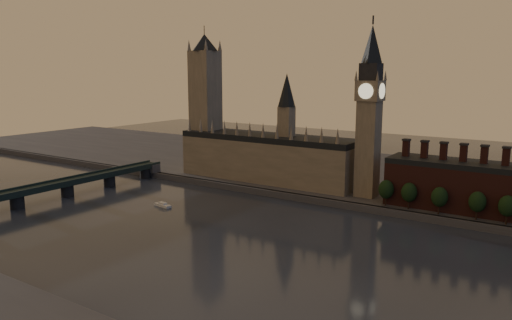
{
  "coord_description": "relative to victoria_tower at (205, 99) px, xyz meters",
  "views": [
    {
      "loc": [
        118.74,
        -174.64,
        79.62
      ],
      "look_at": [
        -34.57,
        55.0,
        30.12
      ],
      "focal_mm": 35.0,
      "sensor_mm": 36.0,
      "label": 1
    }
  ],
  "objects": [
    {
      "name": "westminster_bridge",
      "position": [
        -35.0,
        -117.7,
        -51.65
      ],
      "size": [
        14.0,
        200.0,
        11.55
      ],
      "color": "black",
      "rests_on": "ground"
    },
    {
      "name": "embankment_tree_3",
      "position": [
        195.76,
        -20.88,
        -45.62
      ],
      "size": [
        8.6,
        8.6,
        14.88
      ],
      "color": "black",
      "rests_on": "north_bank"
    },
    {
      "name": "palace_of_westminster",
      "position": [
        55.59,
        -0.09,
        -37.46
      ],
      "size": [
        130.0,
        30.3,
        74.0
      ],
      "color": "gray",
      "rests_on": "north_bank"
    },
    {
      "name": "embankment_tree_1",
      "position": [
        160.52,
        -20.09,
        -45.62
      ],
      "size": [
        8.6,
        8.6,
        14.88
      ],
      "color": "black",
      "rests_on": "north_bank"
    },
    {
      "name": "big_ben",
      "position": [
        130.0,
        -5.0,
        -2.26
      ],
      "size": [
        15.0,
        15.0,
        107.0
      ],
      "color": "gray",
      "rests_on": "north_bank"
    },
    {
      "name": "river_boat",
      "position": [
        33.04,
        -81.59,
        -58.13
      ],
      "size": [
        12.97,
        5.68,
        2.51
      ],
      "rotation": [
        0.0,
        0.0,
        -0.17
      ],
      "color": "silver",
      "rests_on": "ground"
    },
    {
      "name": "embankment_tree_2",
      "position": [
        177.1,
        -21.33,
        -45.62
      ],
      "size": [
        8.6,
        8.6,
        14.88
      ],
      "color": "black",
      "rests_on": "north_bank"
    },
    {
      "name": "chimney_block",
      "position": [
        200.0,
        -5.0,
        -41.27
      ],
      "size": [
        110.0,
        25.0,
        37.0
      ],
      "color": "#4A211C",
      "rests_on": "north_bank"
    },
    {
      "name": "victoria_tower",
      "position": [
        0.0,
        0.0,
        0.0
      ],
      "size": [
        24.0,
        24.0,
        108.0
      ],
      "color": "gray",
      "rests_on": "north_bank"
    },
    {
      "name": "embankment_tree_4",
      "position": [
        209.72,
        -21.24,
        -45.62
      ],
      "size": [
        8.6,
        8.6,
        14.88
      ],
      "color": "black",
      "rests_on": "north_bank"
    },
    {
      "name": "north_bank",
      "position": [
        120.0,
        63.04,
        -57.09
      ],
      "size": [
        900.0,
        182.0,
        4.0
      ],
      "color": "#46464B",
      "rests_on": "ground"
    },
    {
      "name": "ground",
      "position": [
        120.0,
        -115.0,
        -59.09
      ],
      "size": [
        900.0,
        900.0,
        0.0
      ],
      "primitive_type": "plane",
      "color": "black",
      "rests_on": "ground"
    },
    {
      "name": "embankment_tree_0",
      "position": [
        147.53,
        -20.28,
        -45.62
      ],
      "size": [
        8.6,
        8.6,
        14.88
      ],
      "color": "black",
      "rests_on": "north_bank"
    }
  ]
}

